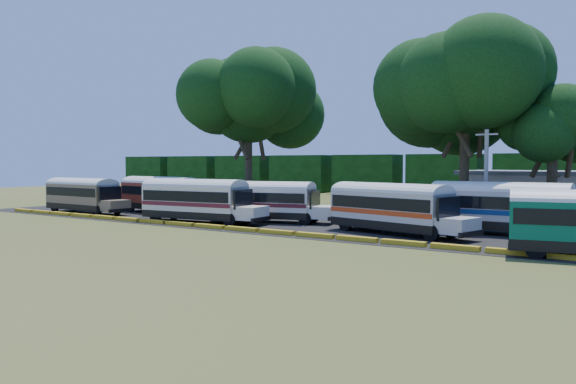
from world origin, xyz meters
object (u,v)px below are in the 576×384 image
Objects in this scene: bus_red at (161,192)px; bus_white_red at (392,205)px; tree_west at (248,100)px; bus_beige at (83,193)px; bus_cream_west at (197,198)px.

bus_red is 1.00× the size of bus_white_red.
tree_west reaches higher than bus_white_red.
bus_beige is at bearing -162.33° from bus_white_red.
bus_cream_west is at bearing -66.98° from tree_west.
tree_west reaches higher than bus_cream_west.
bus_red reaches higher than bus_white_red.
bus_red is at bearing -170.97° from bus_white_red.
bus_red is 0.67× the size of tree_west.
tree_west is at bearing 107.24° from bus_cream_west.
bus_cream_west is at bearing -20.80° from bus_red.
bus_cream_west is (8.78, -4.35, -0.01)m from bus_red.
tree_west is at bearing 164.82° from bus_white_red.
bus_cream_west reaches higher than bus_red.
bus_red is 0.99× the size of bus_cream_west.
bus_white_red is at bearing 6.09° from bus_beige.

